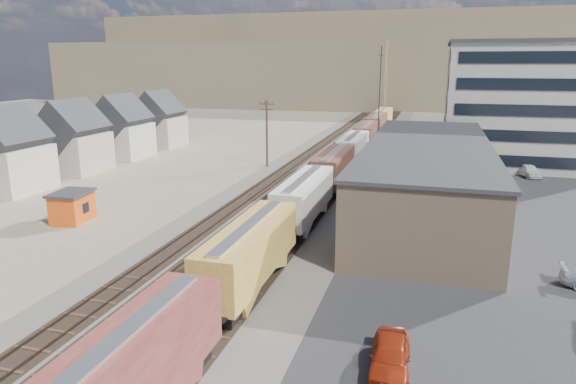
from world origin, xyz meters
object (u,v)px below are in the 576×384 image
(freight_train, at_px, (345,156))
(parked_car_blue, at_px, (503,160))
(utility_pole_north, at_px, (267,132))
(maintenance_shed, at_px, (72,206))
(parked_car_red, at_px, (390,357))

(freight_train, xyz_separation_m, parked_car_blue, (22.27, 15.42, -2.12))
(freight_train, relative_size, utility_pole_north, 11.97)
(utility_pole_north, relative_size, maintenance_shed, 2.20)
(freight_train, relative_size, parked_car_red, 24.15)
(freight_train, xyz_separation_m, utility_pole_north, (-12.30, 3.08, 2.50))
(freight_train, distance_m, parked_car_blue, 27.17)
(freight_train, relative_size, parked_car_blue, 24.70)
(utility_pole_north, xyz_separation_m, maintenance_shed, (-9.96, -31.34, -3.72))
(freight_train, height_order, parked_car_red, freight_train)
(freight_train, height_order, utility_pole_north, utility_pole_north)
(utility_pole_north, relative_size, parked_car_blue, 2.06)
(parked_car_red, bearing_deg, maintenance_shed, 149.87)
(utility_pole_north, distance_m, parked_car_blue, 37.00)
(maintenance_shed, relative_size, parked_car_blue, 0.94)
(maintenance_shed, distance_m, parked_car_blue, 62.39)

